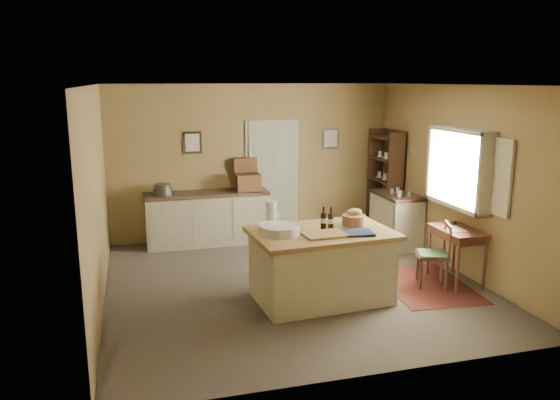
% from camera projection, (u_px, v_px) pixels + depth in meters
% --- Properties ---
extents(ground, '(5.00, 5.00, 0.00)m').
position_uv_depth(ground, '(293.00, 283.00, 7.57)').
color(ground, brown).
rests_on(ground, ground).
extents(wall_back, '(5.00, 0.10, 2.70)m').
position_uv_depth(wall_back, '(253.00, 162.00, 9.63)').
color(wall_back, olive).
rests_on(wall_back, ground).
extents(wall_front, '(5.00, 0.10, 2.70)m').
position_uv_depth(wall_front, '(373.00, 240.00, 4.92)').
color(wall_front, olive).
rests_on(wall_front, ground).
extents(wall_left, '(0.10, 5.00, 2.70)m').
position_uv_depth(wall_left, '(97.00, 199.00, 6.63)').
color(wall_left, olive).
rests_on(wall_left, ground).
extents(wall_right, '(0.10, 5.00, 2.70)m').
position_uv_depth(wall_right, '(458.00, 179.00, 7.92)').
color(wall_right, olive).
rests_on(wall_right, ground).
extents(ceiling, '(5.00, 5.00, 0.00)m').
position_uv_depth(ceiling, '(294.00, 85.00, 6.99)').
color(ceiling, silver).
rests_on(ceiling, wall_back).
extents(door, '(0.97, 0.06, 2.11)m').
position_uv_depth(door, '(272.00, 177.00, 9.76)').
color(door, '#A1A88B').
rests_on(door, ground).
extents(framed_prints, '(2.82, 0.02, 0.38)m').
position_uv_depth(framed_prints, '(264.00, 141.00, 9.58)').
color(framed_prints, black).
rests_on(framed_prints, ground).
extents(window, '(0.25, 1.99, 1.12)m').
position_uv_depth(window, '(462.00, 168.00, 7.67)').
color(window, beige).
rests_on(window, ground).
extents(work_island, '(1.83, 1.27, 1.20)m').
position_uv_depth(work_island, '(321.00, 263.00, 6.93)').
color(work_island, beige).
rests_on(work_island, ground).
extents(sideboard, '(2.09, 0.59, 1.18)m').
position_uv_depth(sideboard, '(208.00, 216.00, 9.31)').
color(sideboard, beige).
rests_on(sideboard, ground).
extents(rug, '(1.23, 1.68, 0.01)m').
position_uv_depth(rug, '(425.00, 284.00, 7.52)').
color(rug, '#4B1512').
rests_on(rug, ground).
extents(writing_desk, '(0.49, 0.80, 0.82)m').
position_uv_depth(writing_desk, '(457.00, 236.00, 7.49)').
color(writing_desk, '#3D1D13').
rests_on(writing_desk, ground).
extents(desk_chair, '(0.52, 0.52, 0.87)m').
position_uv_depth(desk_chair, '(432.00, 255.00, 7.39)').
color(desk_chair, '#331F13').
rests_on(desk_chair, ground).
extents(right_cabinet, '(0.57, 1.01, 0.99)m').
position_uv_depth(right_cabinet, '(396.00, 219.00, 9.22)').
color(right_cabinet, beige).
rests_on(right_cabinet, ground).
extents(shelving_unit, '(0.32, 0.86, 1.90)m').
position_uv_depth(shelving_unit, '(387.00, 183.00, 9.80)').
color(shelving_unit, '#331F13').
rests_on(shelving_unit, ground).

